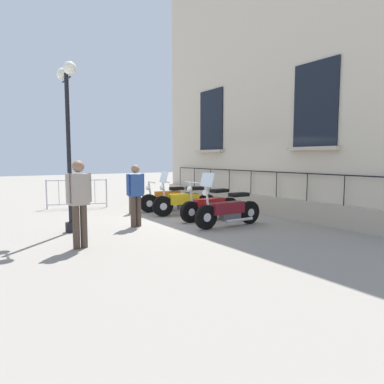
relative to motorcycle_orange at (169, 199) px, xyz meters
The scene contains 11 objects.
ground_plane 1.71m from the motorcycle_orange, 79.93° to the left, with size 60.00×60.00×0.00m, color gray.
building_facade 5.02m from the motorcycle_orange, 148.79° to the left, with size 0.82×11.08×8.85m.
motorcycle_orange is the anchor object (origin of this frame).
motorcycle_yellow 1.02m from the motorcycle_orange, 91.08° to the left, with size 2.13×0.84×1.41m.
motorcycle_red 2.17m from the motorcycle_orange, 95.73° to the left, with size 2.13×0.68×1.15m.
motorcycle_maroon 3.24m from the motorcycle_orange, 90.24° to the left, with size 2.12×0.62×1.45m.
lamppost 4.59m from the motorcycle_orange, 24.36° to the left, with size 0.30×1.00×4.03m.
crowd_barrier 3.45m from the motorcycle_orange, 44.91° to the right, with size 2.03×0.68×1.05m.
bollard 1.30m from the motorcycle_orange, ahead, with size 0.18×0.18×0.93m.
pedestrian_standing 5.22m from the motorcycle_orange, 40.76° to the left, with size 0.53×0.27×1.78m.
pedestrian_walking 2.87m from the motorcycle_orange, 43.02° to the left, with size 0.53×0.26×1.65m.
Camera 1 is at (5.54, 8.89, 1.84)m, focal length 32.95 mm.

